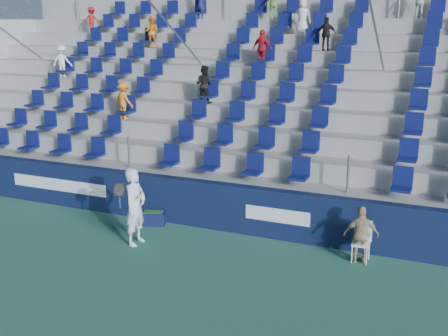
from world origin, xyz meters
name	(u,v)px	position (x,y,z in m)	size (l,w,h in m)	color
ground	(160,279)	(0.00, 0.00, 0.00)	(70.00, 70.00, 0.00)	#2E6C53
sponsor_wall	(222,206)	(0.00, 3.15, 0.60)	(24.00, 0.32, 1.20)	#101A3D
grandstand	(285,116)	(0.00, 8.24, 2.14)	(24.00, 8.17, 6.63)	#9C9C97
tennis_player	(135,206)	(-1.47, 1.46, 0.92)	(0.69, 0.67, 1.83)	silver
line_judge_chair	(362,238)	(3.56, 2.64, 0.50)	(0.43, 0.44, 0.88)	white
line_judge	(361,235)	(3.56, 2.50, 0.63)	(0.74, 0.31, 1.27)	tan
ball_bin	(154,217)	(-1.77, 2.75, 0.19)	(0.71, 0.59, 0.34)	#0F143A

